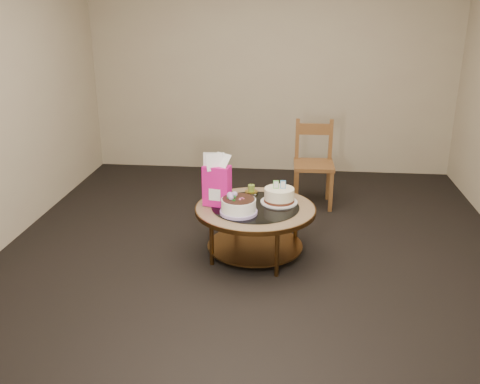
# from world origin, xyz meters

# --- Properties ---
(ground) EXTENTS (5.00, 5.00, 0.00)m
(ground) POSITION_xyz_m (0.00, 0.00, 0.00)
(ground) COLOR black
(ground) RESTS_ON ground
(room_walls) EXTENTS (4.52, 5.02, 2.61)m
(room_walls) POSITION_xyz_m (0.00, 0.00, 1.54)
(room_walls) COLOR tan
(room_walls) RESTS_ON ground
(coffee_table) EXTENTS (1.02, 1.02, 0.46)m
(coffee_table) POSITION_xyz_m (0.00, -0.00, 0.38)
(coffee_table) COLOR brown
(coffee_table) RESTS_ON ground
(decorated_cake) EXTENTS (0.31, 0.31, 0.18)m
(decorated_cake) POSITION_xyz_m (-0.13, -0.17, 0.52)
(decorated_cake) COLOR #A98EC9
(decorated_cake) RESTS_ON coffee_table
(cream_cake) EXTENTS (0.32, 0.32, 0.20)m
(cream_cake) POSITION_xyz_m (0.20, 0.11, 0.52)
(cream_cake) COLOR white
(cream_cake) RESTS_ON coffee_table
(gift_bag) EXTENTS (0.24, 0.20, 0.45)m
(gift_bag) POSITION_xyz_m (-0.32, 0.00, 0.68)
(gift_bag) COLOR #E41589
(gift_bag) RESTS_ON coffee_table
(pillar_candle) EXTENTS (0.12, 0.12, 0.09)m
(pillar_candle) POSITION_xyz_m (-0.06, 0.32, 0.49)
(pillar_candle) COLOR #DCB95A
(pillar_candle) RESTS_ON coffee_table
(dining_chair) EXTENTS (0.43, 0.43, 0.90)m
(dining_chair) POSITION_xyz_m (0.52, 1.32, 0.46)
(dining_chair) COLOR brown
(dining_chair) RESTS_ON ground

